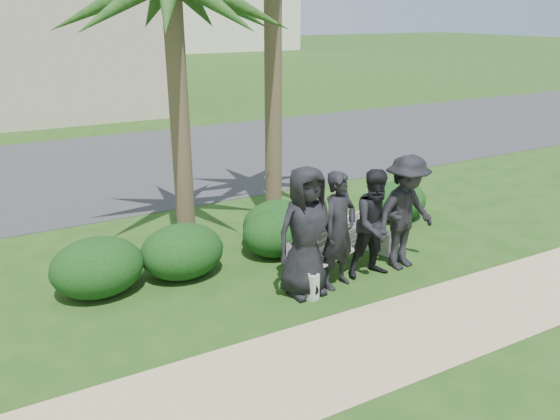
# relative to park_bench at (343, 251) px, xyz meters

# --- Properties ---
(ground) EXTENTS (160.00, 160.00, 0.00)m
(ground) POSITION_rel_park_bench_xyz_m (-0.76, -0.05, -0.34)
(ground) COLOR #1F4112
(ground) RESTS_ON ground
(footpath) EXTENTS (30.00, 1.60, 0.01)m
(footpath) POSITION_rel_park_bench_xyz_m (-0.76, -1.85, -0.34)
(footpath) COLOR tan
(footpath) RESTS_ON ground
(asphalt_street) EXTENTS (160.00, 8.00, 0.01)m
(asphalt_street) POSITION_rel_park_bench_xyz_m (-0.76, 7.95, -0.34)
(asphalt_street) COLOR #2D2D30
(asphalt_street) RESTS_ON ground
(stucco_bldg_right) EXTENTS (8.40, 8.40, 7.30)m
(stucco_bldg_right) POSITION_rel_park_bench_xyz_m (-1.76, 17.95, 3.33)
(stucco_bldg_right) COLOR tan
(stucco_bldg_right) RESTS_ON ground
(park_bench) EXTENTS (2.29, 1.18, 0.75)m
(park_bench) POSITION_rel_park_bench_xyz_m (0.00, 0.00, 0.00)
(park_bench) COLOR gray
(park_bench) RESTS_ON ground
(man_a) EXTENTS (0.94, 0.62, 1.88)m
(man_a) POSITION_rel_park_bench_xyz_m (-0.87, -0.32, 0.60)
(man_a) COLOR black
(man_a) RESTS_ON ground
(man_b) EXTENTS (0.73, 0.59, 1.74)m
(man_b) POSITION_rel_park_bench_xyz_m (-0.33, -0.34, 0.53)
(man_b) COLOR black
(man_b) RESTS_ON ground
(man_c) EXTENTS (0.89, 0.74, 1.67)m
(man_c) POSITION_rel_park_bench_xyz_m (0.36, -0.33, 0.50)
(man_c) COLOR black
(man_c) RESTS_ON ground
(man_d) EXTENTS (1.26, 0.84, 1.81)m
(man_d) POSITION_rel_park_bench_xyz_m (0.92, -0.31, 0.57)
(man_d) COLOR black
(man_d) RESTS_ON ground
(hedge_a) EXTENTS (1.31, 1.08, 0.85)m
(hedge_a) POSITION_rel_park_bench_xyz_m (-3.46, 1.09, 0.09)
(hedge_a) COLOR black
(hedge_a) RESTS_ON ground
(hedge_b) EXTENTS (1.28, 1.06, 0.83)m
(hedge_b) POSITION_rel_park_bench_xyz_m (-2.22, 1.06, 0.08)
(hedge_b) COLOR black
(hedge_b) RESTS_ON ground
(hedge_c) EXTENTS (1.21, 1.00, 0.79)m
(hedge_c) POSITION_rel_park_bench_xyz_m (-0.56, 1.06, 0.06)
(hedge_c) COLOR black
(hedge_c) RESTS_ON ground
(hedge_d) EXTENTS (1.26, 1.04, 0.82)m
(hedge_d) POSITION_rel_park_bench_xyz_m (-0.39, 1.37, 0.08)
(hedge_d) COLOR black
(hedge_d) RESTS_ON ground
(hedge_f) EXTENTS (1.18, 0.97, 0.77)m
(hedge_f) POSITION_rel_park_bench_xyz_m (2.25, 1.41, 0.05)
(hedge_f) COLOR black
(hedge_f) RESTS_ON ground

